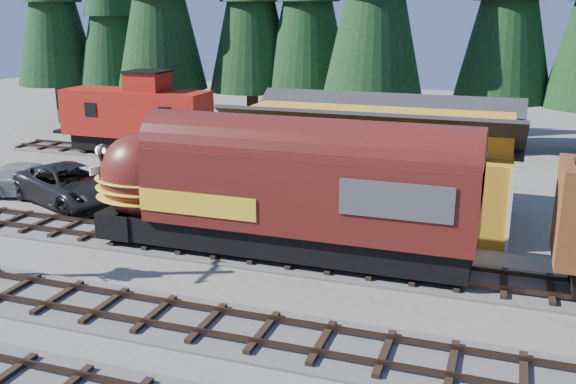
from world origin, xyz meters
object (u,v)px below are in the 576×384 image
(locomotive, at_px, (266,195))
(pickup_truck_b, at_px, (32,180))
(caboose, at_px, (137,117))
(pickup_truck_a, at_px, (71,185))
(depot, at_px, (374,152))

(locomotive, bearing_deg, pickup_truck_b, 164.69)
(locomotive, distance_m, caboose, 20.04)
(pickup_truck_a, relative_size, pickup_truck_b, 1.25)
(caboose, bearing_deg, pickup_truck_b, -90.09)
(depot, relative_size, pickup_truck_a, 1.84)
(depot, relative_size, locomotive, 0.84)
(caboose, relative_size, pickup_truck_a, 1.40)
(locomotive, relative_size, caboose, 1.57)
(depot, height_order, pickup_truck_b, depot)
(pickup_truck_b, bearing_deg, caboose, -15.99)
(depot, distance_m, pickup_truck_b, 17.44)
(pickup_truck_a, height_order, pickup_truck_b, pickup_truck_a)
(pickup_truck_a, bearing_deg, locomotive, -82.60)
(depot, xyz_separation_m, caboose, (-17.10, 7.50, -0.44))
(caboose, height_order, pickup_truck_b, caboose)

